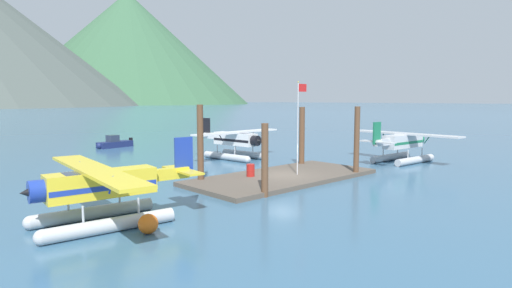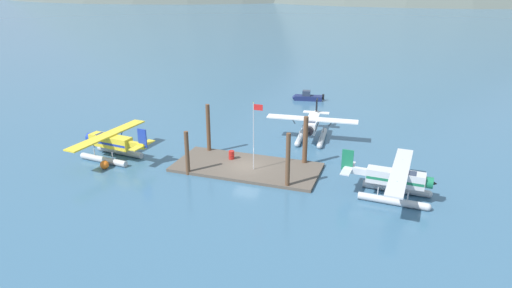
% 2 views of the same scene
% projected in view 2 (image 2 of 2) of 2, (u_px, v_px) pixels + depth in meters
% --- Properties ---
extents(ground_plane, '(1200.00, 1200.00, 0.00)m').
position_uv_depth(ground_plane, '(247.00, 169.00, 44.31)').
color(ground_plane, '#38607F').
extents(dock_platform, '(14.39, 6.48, 0.30)m').
position_uv_depth(dock_platform, '(247.00, 167.00, 44.26)').
color(dock_platform, brown).
rests_on(dock_platform, ground).
extents(piling_near_left, '(0.41, 0.41, 4.37)m').
position_uv_depth(piling_near_left, '(187.00, 153.00, 42.26)').
color(piling_near_left, brown).
rests_on(piling_near_left, ground).
extents(piling_near_right, '(0.41, 0.41, 5.24)m').
position_uv_depth(piling_near_right, '(288.00, 161.00, 39.32)').
color(piling_near_right, brown).
rests_on(piling_near_right, ground).
extents(piling_far_left, '(0.43, 0.43, 5.41)m').
position_uv_depth(piling_far_left, '(208.00, 129.00, 47.39)').
color(piling_far_left, brown).
rests_on(piling_far_left, ground).
extents(piling_far_right, '(0.48, 0.48, 5.12)m').
position_uv_depth(piling_far_right, '(305.00, 141.00, 44.25)').
color(piling_far_right, brown).
rests_on(piling_far_right, ground).
extents(flagpole, '(0.95, 0.10, 6.74)m').
position_uv_depth(flagpole, '(255.00, 129.00, 41.94)').
color(flagpole, silver).
rests_on(flagpole, dock_platform).
extents(fuel_drum, '(0.62, 0.62, 0.88)m').
position_uv_depth(fuel_drum, '(231.00, 155.00, 45.75)').
color(fuel_drum, '#AD1E19').
rests_on(fuel_drum, dock_platform).
extents(mooring_buoy, '(0.87, 0.87, 0.87)m').
position_uv_depth(mooring_buoy, '(105.00, 165.00, 44.13)').
color(mooring_buoy, orange).
rests_on(mooring_buoy, ground).
extents(seaplane_white_bow_right, '(10.48, 7.97, 3.84)m').
position_uv_depth(seaplane_white_bow_right, '(312.00, 127.00, 51.67)').
color(seaplane_white_bow_right, '#B7BABF').
rests_on(seaplane_white_bow_right, ground).
extents(seaplane_silver_stbd_aft, '(7.98, 10.46, 3.84)m').
position_uv_depth(seaplane_silver_stbd_aft, '(396.00, 181.00, 37.86)').
color(seaplane_silver_stbd_aft, '#B7BABF').
rests_on(seaplane_silver_stbd_aft, ground).
extents(seaplane_yellow_port_aft, '(7.96, 10.49, 3.84)m').
position_uv_depth(seaplane_yellow_port_aft, '(111.00, 144.00, 46.24)').
color(seaplane_yellow_port_aft, '#B7BABF').
rests_on(seaplane_yellow_port_aft, ground).
extents(boat_navy_open_north, '(4.85, 2.19, 1.50)m').
position_uv_depth(boat_navy_open_north, '(307.00, 97.00, 68.83)').
color(boat_navy_open_north, navy).
rests_on(boat_navy_open_north, ground).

